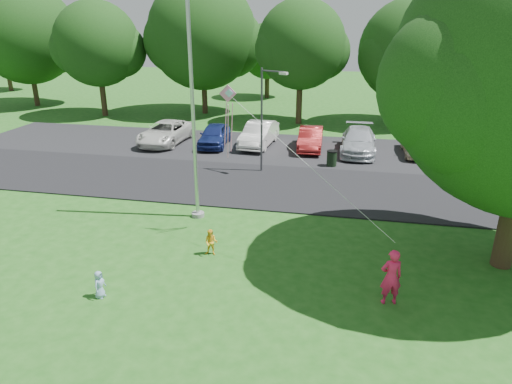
% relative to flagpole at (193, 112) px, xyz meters
% --- Properties ---
extents(ground, '(120.00, 120.00, 0.00)m').
position_rel_flagpole_xyz_m(ground, '(3.50, -5.00, -4.17)').
color(ground, '#1D5917').
rests_on(ground, ground).
extents(park_road, '(60.00, 6.00, 0.06)m').
position_rel_flagpole_xyz_m(park_road, '(3.50, 4.00, -4.14)').
color(park_road, black).
rests_on(park_road, ground).
extents(parking_strip, '(42.00, 7.00, 0.06)m').
position_rel_flagpole_xyz_m(parking_strip, '(3.50, 10.50, -4.14)').
color(parking_strip, black).
rests_on(parking_strip, ground).
extents(flagpole, '(0.50, 0.50, 10.00)m').
position_rel_flagpole_xyz_m(flagpole, '(0.00, 0.00, 0.00)').
color(flagpole, '#B7BABF').
rests_on(flagpole, ground).
extents(street_lamp, '(1.37, 0.69, 5.17)m').
position_rel_flagpole_xyz_m(street_lamp, '(1.58, 5.97, -1.06)').
color(street_lamp, '#3F3F44').
rests_on(street_lamp, ground).
extents(trash_can, '(0.56, 0.56, 0.88)m').
position_rel_flagpole_xyz_m(trash_can, '(4.86, 7.57, -3.72)').
color(trash_can, black).
rests_on(trash_can, ground).
extents(tree_row, '(64.35, 11.94, 10.88)m').
position_rel_flagpole_xyz_m(tree_row, '(5.09, 19.23, 1.55)').
color(tree_row, '#332316').
rests_on(tree_row, ground).
extents(horizon_trees, '(77.46, 7.20, 7.02)m').
position_rel_flagpole_xyz_m(horizon_trees, '(7.56, 28.88, 0.14)').
color(horizon_trees, '#332316').
rests_on(horizon_trees, ground).
extents(parked_cars, '(19.78, 5.26, 1.44)m').
position_rel_flagpole_xyz_m(parked_cars, '(2.78, 10.51, -3.43)').
color(parked_cars, silver).
rests_on(parked_cars, ground).
extents(woman, '(0.68, 0.53, 1.63)m').
position_rel_flagpole_xyz_m(woman, '(7.00, -4.56, -3.35)').
color(woman, '#F22058').
rests_on(woman, ground).
extents(child_yellow, '(0.45, 0.35, 0.91)m').
position_rel_flagpole_xyz_m(child_yellow, '(1.44, -2.91, -3.71)').
color(child_yellow, yellow).
rests_on(child_yellow, ground).
extents(child_blue, '(0.31, 0.43, 0.82)m').
position_rel_flagpole_xyz_m(child_blue, '(-0.90, -5.90, -3.76)').
color(child_blue, '#86A9CD').
rests_on(child_blue, ground).
extents(kite, '(5.66, 3.69, 3.48)m').
position_rel_flagpole_xyz_m(kite, '(1.78, -1.23, 0.36)').
color(kite, pink).
rests_on(kite, ground).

